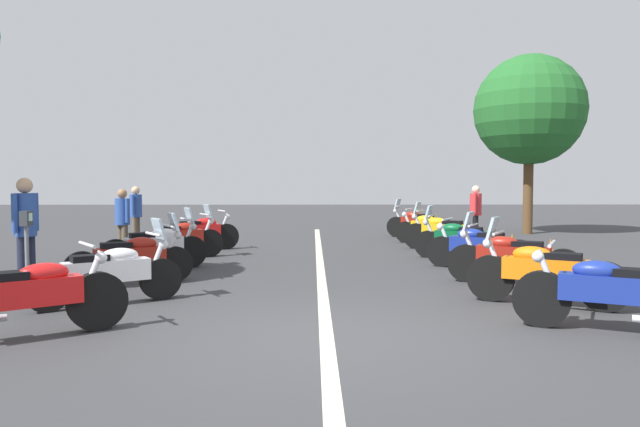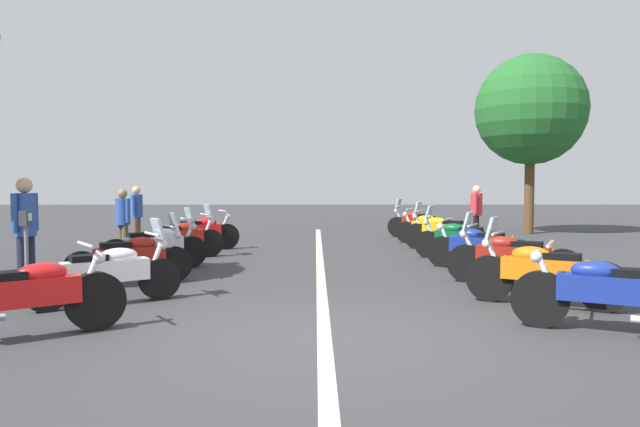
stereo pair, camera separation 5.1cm
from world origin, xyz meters
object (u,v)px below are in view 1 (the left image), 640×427
Objects in this scene: motorcycle_left_row_0 at (28,297)px; motorcycle_right_row_3 at (478,246)px; motorcycle_left_row_2 at (132,257)px; motorcycle_left_row_3 at (156,246)px; traffic_cone_0 at (512,248)px; motorcycle_right_row_1 at (543,272)px; traffic_cone_2 at (550,255)px; bystander_3 at (476,210)px; motorcycle_right_row_7 at (417,223)px; motorcycle_left_row_1 at (109,273)px; motorcycle_left_row_5 at (200,232)px; bystander_0 at (26,225)px; motorcycle_left_row_4 at (180,238)px; parking_meter at (27,237)px; motorcycle_right_row_2 at (511,257)px; roadside_tree_1 at (530,110)px; bystander_1 at (136,212)px; motorcycle_right_row_6 at (431,228)px; motorcycle_right_row_0 at (612,293)px; bystander_4 at (123,219)px; motorcycle_right_row_5 at (442,231)px; motorcycle_right_row_4 at (459,239)px.

motorcycle_right_row_3 is at bearing 4.24° from motorcycle_left_row_0.
motorcycle_left_row_2 is 1.01× the size of motorcycle_left_row_3.
traffic_cone_0 is (1.09, -1.03, -0.16)m from motorcycle_right_row_3.
traffic_cone_2 is (3.44, -1.49, -0.18)m from motorcycle_right_row_1.
bystander_3 is at bearing -69.39° from motorcycle_right_row_1.
motorcycle_right_row_1 is at bearing 116.83° from motorcycle_right_row_7.
motorcycle_left_row_3 is at bearing 62.85° from motorcycle_left_row_2.
motorcycle_left_row_1 reaches higher than traffic_cone_2.
bystander_0 is (-5.73, 1.58, 0.59)m from motorcycle_left_row_5.
bystander_0 is (-0.73, 1.40, 0.60)m from motorcycle_left_row_2.
motorcycle_right_row_7 is 1.06× the size of bystander_0.
motorcycle_left_row_4 is (5.06, 0.15, 0.01)m from motorcycle_left_row_1.
parking_meter is (0.54, 1.39, 0.44)m from motorcycle_left_row_1.
motorcycle_right_row_1 reaches higher than motorcycle_left_row_0.
parking_meter is at bearing 80.68° from motorcycle_left_row_0.
motorcycle_right_row_2 is 3.26× the size of traffic_cone_0.
motorcycle_left_row_0 is at bearing -131.04° from motorcycle_left_row_1.
roadside_tree_1 is at bearing 0.39° from motorcycle_left_row_5.
motorcycle_left_row_0 is 1.00× the size of motorcycle_left_row_1.
motorcycle_left_row_2 is 1.19× the size of bystander_1.
motorcycle_left_row_4 reaches higher than motorcycle_left_row_5.
motorcycle_left_row_0 reaches higher than motorcycle_right_row_6.
parking_meter is at bearing 114.68° from traffic_cone_0.
motorcycle_right_row_0 is 1.25× the size of bystander_1.
bystander_4 is (5.06, 7.40, 0.44)m from motorcycle_right_row_1.
motorcycle_left_row_1 is 1.18× the size of bystander_4.
motorcycle_right_row_3 is 3.11× the size of traffic_cone_0.
bystander_0 is (-5.82, 7.72, 0.58)m from motorcycle_right_row_5.
motorcycle_left_row_5 is at bearing 56.72° from motorcycle_left_row_1.
traffic_cone_0 is at bearing -103.19° from motorcycle_right_row_3.
motorcycle_right_row_7 is 1.46× the size of parking_meter.
bystander_1 reaches higher than motorcycle_left_row_5.
motorcycle_left_row_4 is 1.00× the size of motorcycle_right_row_7.
motorcycle_left_row_4 reaches higher than motorcycle_left_row_1.
traffic_cone_2 is (5.14, -7.75, -0.18)m from motorcycle_left_row_0.
bystander_3 is (-0.18, -1.19, 0.50)m from motorcycle_right_row_6.
motorcycle_right_row_5 reaches higher than motorcycle_left_row_3.
motorcycle_right_row_5 is at bearing 115.65° from motorcycle_right_row_6.
motorcycle_left_row_2 is 7.06m from motorcycle_right_row_4.
motorcycle_left_row_2 is 0.98× the size of motorcycle_right_row_4.
motorcycle_right_row_1 is 0.97× the size of motorcycle_right_row_2.
bystander_1 reaches higher than bystander_4.
motorcycle_right_row_0 reaches higher than traffic_cone_2.
motorcycle_right_row_2 is 3.34m from motorcycle_right_row_4.
motorcycle_left_row_5 is at bearing 10.59° from motorcycle_right_row_4.
bystander_3 is at bearing 141.81° from roadside_tree_1.
motorcycle_right_row_2 is at bearing 117.57° from motorcycle_right_row_7.
motorcycle_right_row_6 is at bearing -64.54° from motorcycle_right_row_5.
motorcycle_left_row_3 is at bearing 68.98° from parking_meter.
motorcycle_right_row_3 is 0.32× the size of roadside_tree_1.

